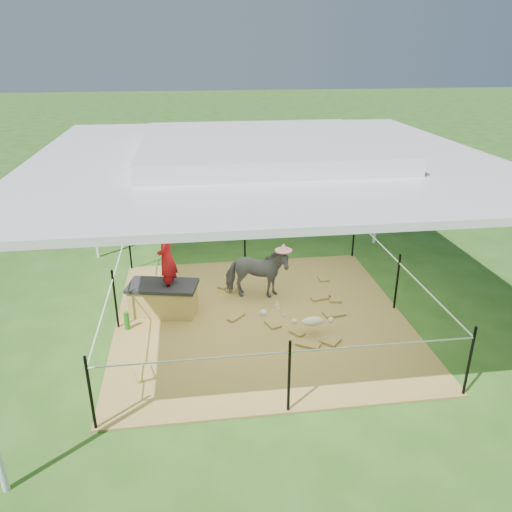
{
  "coord_description": "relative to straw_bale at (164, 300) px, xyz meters",
  "views": [
    {
      "loc": [
        -1.04,
        -6.97,
        4.07
      ],
      "look_at": [
        0.0,
        0.6,
        0.85
      ],
      "focal_mm": 35.0,
      "sensor_mm": 36.0,
      "label": 1
    }
  ],
  "objects": [
    {
      "name": "foal",
      "position": [
        2.25,
        -0.99,
        0.03
      ],
      "size": [
        0.93,
        0.54,
        0.51
      ],
      "primitive_type": null,
      "rotation": [
        0.0,
        0.0,
        0.03
      ],
      "color": "beige",
      "rests_on": "hay_patch"
    },
    {
      "name": "ground",
      "position": [
        1.55,
        -0.37,
        -0.26
      ],
      "size": [
        90.0,
        90.0,
        0.0
      ],
      "primitive_type": "plane",
      "color": "#2D5919",
      "rests_on": "ground"
    },
    {
      "name": "rope_fence",
      "position": [
        1.55,
        -0.37,
        0.38
      ],
      "size": [
        4.54,
        4.54,
        1.0
      ],
      "color": "black",
      "rests_on": "ground"
    },
    {
      "name": "distant_person",
      "position": [
        3.52,
        7.56,
        0.26
      ],
      "size": [
        0.56,
        0.46,
        1.04
      ],
      "primitive_type": "imported",
      "rotation": [
        0.0,
        0.0,
        3.28
      ],
      "color": "blue",
      "rests_on": "ground"
    },
    {
      "name": "hay_patch",
      "position": [
        1.55,
        -0.37,
        -0.24
      ],
      "size": [
        4.6,
        4.6,
        0.03
      ],
      "primitive_type": "cube",
      "color": "brown",
      "rests_on": "ground"
    },
    {
      "name": "dark_cloth",
      "position": [
        0.0,
        0.0,
        0.26
      ],
      "size": [
        1.2,
        0.79,
        0.06
      ],
      "primitive_type": "cube",
      "rotation": [
        0.0,
        0.0,
        -0.21
      ],
      "color": "black",
      "rests_on": "straw_bale"
    },
    {
      "name": "pony",
      "position": [
        1.57,
        0.32,
        0.23
      ],
      "size": [
        1.15,
        0.67,
        0.91
      ],
      "primitive_type": "imported",
      "rotation": [
        0.0,
        0.0,
        1.4
      ],
      "color": "#4D4C52",
      "rests_on": "hay_patch"
    },
    {
      "name": "pink_hat",
      "position": [
        1.57,
        0.32,
        0.75
      ],
      "size": [
        0.28,
        0.28,
        0.13
      ],
      "primitive_type": "cylinder",
      "color": "pink",
      "rests_on": "pony"
    },
    {
      "name": "woman",
      "position": [
        0.1,
        0.0,
        0.85
      ],
      "size": [
        0.38,
        0.5,
        1.24
      ],
      "primitive_type": "imported",
      "rotation": [
        0.0,
        0.0,
        -1.78
      ],
      "color": "#A91016",
      "rests_on": "straw_bale"
    },
    {
      "name": "straw_bale",
      "position": [
        0.0,
        0.0,
        0.0
      ],
      "size": [
        1.12,
        0.72,
        0.46
      ],
      "primitive_type": "cube",
      "rotation": [
        0.0,
        0.0,
        -0.21
      ],
      "color": "#B58942",
      "rests_on": "hay_patch"
    },
    {
      "name": "picnic_table_near",
      "position": [
        3.09,
        7.5,
        0.11
      ],
      "size": [
        1.89,
        1.46,
        0.74
      ],
      "primitive_type": "cube",
      "rotation": [
        0.0,
        0.0,
        -0.1
      ],
      "color": "brown",
      "rests_on": "ground"
    },
    {
      "name": "trash_barrel",
      "position": [
        4.93,
        6.09,
        0.23
      ],
      "size": [
        0.76,
        0.76,
        0.97
      ],
      "primitive_type": "cylinder",
      "rotation": [
        0.0,
        0.0,
        0.24
      ],
      "color": "blue",
      "rests_on": "ground"
    },
    {
      "name": "canopy_tent",
      "position": [
        1.55,
        -0.37,
        2.43
      ],
      "size": [
        6.3,
        6.3,
        2.9
      ],
      "color": "silver",
      "rests_on": "ground"
    },
    {
      "name": "picnic_table_far",
      "position": [
        6.17,
        9.25,
        0.07
      ],
      "size": [
        1.7,
        1.33,
        0.65
      ],
      "primitive_type": "cube",
      "rotation": [
        0.0,
        0.0,
        0.13
      ],
      "color": "brown",
      "rests_on": "ground"
    },
    {
      "name": "green_bottle",
      "position": [
        -0.55,
        -0.45,
        -0.09
      ],
      "size": [
        0.1,
        0.1,
        0.29
      ],
      "primitive_type": "cylinder",
      "rotation": [
        0.0,
        0.0,
        -0.21
      ],
      "color": "#1C771A",
      "rests_on": "hay_patch"
    }
  ]
}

